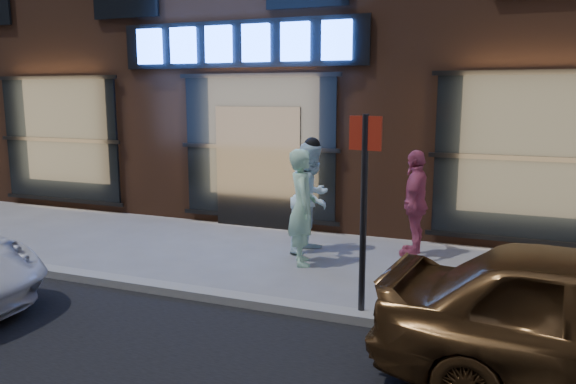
{
  "coord_description": "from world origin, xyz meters",
  "views": [
    {
      "loc": [
        4.6,
        -6.12,
        2.69
      ],
      "look_at": [
        1.55,
        1.6,
        1.2
      ],
      "focal_mm": 35.0,
      "sensor_mm": 36.0,
      "label": 1
    }
  ],
  "objects_px": {
    "man_cap": "(312,198)",
    "sign_post": "(364,198)",
    "passerby": "(415,203)",
    "man_bowtie": "(302,207)"
  },
  "relations": [
    {
      "from": "man_cap",
      "to": "passerby",
      "type": "distance_m",
      "value": 1.71
    },
    {
      "from": "man_bowtie",
      "to": "man_cap",
      "type": "xyz_separation_m",
      "value": [
        -0.1,
        0.73,
        0.02
      ]
    },
    {
      "from": "man_cap",
      "to": "passerby",
      "type": "xyz_separation_m",
      "value": [
        1.66,
        0.43,
        -0.05
      ]
    },
    {
      "from": "man_bowtie",
      "to": "passerby",
      "type": "distance_m",
      "value": 1.95
    },
    {
      "from": "man_cap",
      "to": "passerby",
      "type": "bearing_deg",
      "value": -64.06
    },
    {
      "from": "man_bowtie",
      "to": "sign_post",
      "type": "xyz_separation_m",
      "value": [
        1.42,
        -1.82,
        0.56
      ]
    },
    {
      "from": "man_cap",
      "to": "sign_post",
      "type": "height_order",
      "value": "sign_post"
    },
    {
      "from": "man_bowtie",
      "to": "man_cap",
      "type": "relative_size",
      "value": 0.98
    },
    {
      "from": "sign_post",
      "to": "passerby",
      "type": "bearing_deg",
      "value": 96.94
    },
    {
      "from": "man_bowtie",
      "to": "passerby",
      "type": "xyz_separation_m",
      "value": [
        1.56,
        1.16,
        -0.03
      ]
    }
  ]
}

